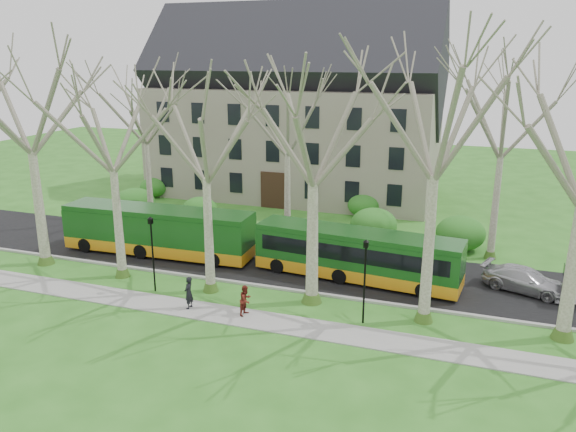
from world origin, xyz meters
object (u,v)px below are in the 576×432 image
object	(u,v)px
bus_follow	(356,254)
pedestrian_b	(246,300)
bus_lead	(158,230)
pedestrian_a	(189,293)
sedan	(525,280)

from	to	relation	value
bus_follow	pedestrian_b	world-z (taller)	bus_follow
bus_lead	pedestrian_a	distance (m)	9.17
bus_follow	pedestrian_a	bearing A→B (deg)	-131.27
sedan	pedestrian_b	world-z (taller)	pedestrian_b
sedan	pedestrian_a	size ratio (longest dim) A/B	2.66
bus_follow	pedestrian_b	bearing A→B (deg)	-117.24
bus_follow	sedan	distance (m)	9.54
sedan	pedestrian_a	xyz separation A→B (m)	(-16.83, -8.21, 0.20)
pedestrian_a	sedan	bearing A→B (deg)	114.65
bus_lead	pedestrian_b	bearing A→B (deg)	-37.54
bus_lead	bus_follow	world-z (taller)	bus_lead
bus_lead	sedan	xyz separation A→B (m)	(22.86, 1.35, -0.95)
bus_lead	sedan	size ratio (longest dim) A/B	2.79
sedan	pedestrian_b	distance (m)	15.82
pedestrian_b	sedan	bearing A→B (deg)	-49.80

